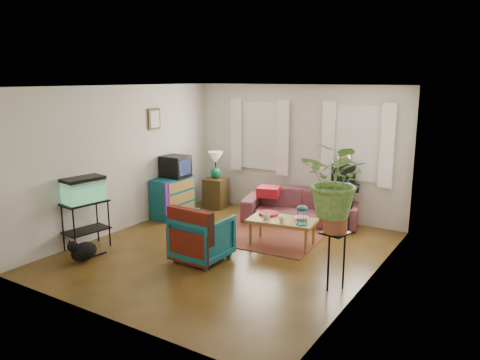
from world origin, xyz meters
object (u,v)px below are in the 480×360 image
Objects in this scene: aquarium_stand at (86,225)px; dresser at (173,197)px; armchair at (202,235)px; coffee_table at (282,232)px; sofa at (300,201)px; side_table at (216,193)px; plant_stand at (334,260)px.

dresser is at bearing 98.86° from aquarium_stand.
armchair is 1.42m from coffee_table.
armchair is (1.87, 0.62, -0.01)m from aquarium_stand.
coffee_table is (0.29, -1.32, -0.20)m from sofa.
armchair is (1.52, -2.53, 0.07)m from side_table.
coffee_table is at bearing 44.01° from aquarium_stand.
plant_stand is (2.05, 0.12, 0.00)m from armchair.
aquarium_stand is 3.99m from plant_stand.
sofa is 2.56m from armchair.
coffee_table is 1.70m from plant_stand.
plant_stand is at bearing -33.94° from side_table.
sofa is 2.44× the size of dresser.
sofa is at bearing -99.18° from armchair.
plant_stand reaches higher than armchair.
side_table is at bearing 141.65° from coffee_table.
dresser is at bearing -38.16° from armchair.
sofa is at bearing 22.28° from dresser.
dresser is 1.15× the size of plant_stand.
side_table is 0.81× the size of aquarium_stand.
dresser is at bearing -172.43° from sofa.
sofa reaches higher than coffee_table.
dresser is at bearing 165.05° from coffee_table.
armchair is at bearing 27.47° from aquarium_stand.
side_table is at bearing -57.90° from armchair.
plant_stand is (3.92, 0.74, -0.01)m from aquarium_stand.
aquarium_stand is (-0.35, -3.15, 0.07)m from side_table.
dresser reaches higher than aquarium_stand.
sofa reaches higher than plant_stand.
dresser is at bearing 160.37° from plant_stand.
dresser reaches higher than armchair.
sofa is at bearing 62.59° from aquarium_stand.
aquarium_stand is at bearing 19.39° from armchair.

